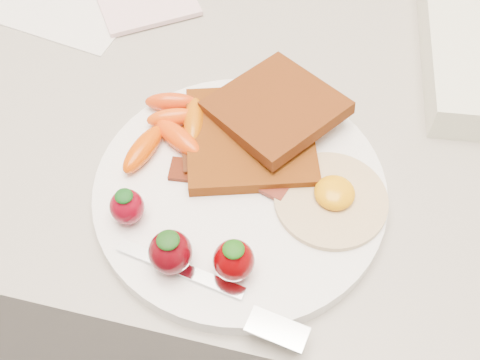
# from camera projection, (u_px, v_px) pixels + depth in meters

# --- Properties ---
(counter) EXTENTS (2.00, 0.60, 0.90)m
(counter) POSITION_uv_depth(u_px,v_px,m) (256.00, 264.00, 1.02)
(counter) COLOR gray
(counter) RESTS_ON ground
(plate) EXTENTS (0.27, 0.27, 0.02)m
(plate) POSITION_uv_depth(u_px,v_px,m) (240.00, 192.00, 0.56)
(plate) COLOR white
(plate) RESTS_ON counter
(toast_lower) EXTENTS (0.15, 0.15, 0.01)m
(toast_lower) POSITION_uv_depth(u_px,v_px,m) (250.00, 137.00, 0.57)
(toast_lower) COLOR #442A09
(toast_lower) RESTS_ON plate
(toast_upper) EXTENTS (0.15, 0.15, 0.03)m
(toast_upper) POSITION_uv_depth(u_px,v_px,m) (276.00, 108.00, 0.58)
(toast_upper) COLOR #3C2009
(toast_upper) RESTS_ON toast_lower
(fried_egg) EXTENTS (0.11, 0.11, 0.02)m
(fried_egg) POSITION_uv_depth(u_px,v_px,m) (332.00, 198.00, 0.54)
(fried_egg) COLOR #F8E9C2
(fried_egg) RESTS_ON plate
(bacon_strips) EXTENTS (0.12, 0.07, 0.01)m
(bacon_strips) POSITION_uv_depth(u_px,v_px,m) (233.00, 167.00, 0.56)
(bacon_strips) COLOR #451103
(bacon_strips) RESTS_ON plate
(baby_carrots) EXTENTS (0.08, 0.11, 0.02)m
(baby_carrots) POSITION_uv_depth(u_px,v_px,m) (171.00, 127.00, 0.58)
(baby_carrots) COLOR #E84C0B
(baby_carrots) RESTS_ON plate
(strawberries) EXTENTS (0.13, 0.07, 0.04)m
(strawberries) POSITION_uv_depth(u_px,v_px,m) (181.00, 243.00, 0.49)
(strawberries) COLOR maroon
(strawberries) RESTS_ON plate
(fork) EXTENTS (0.17, 0.06, 0.00)m
(fork) POSITION_uv_depth(u_px,v_px,m) (223.00, 295.00, 0.49)
(fork) COLOR white
(fork) RESTS_ON plate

